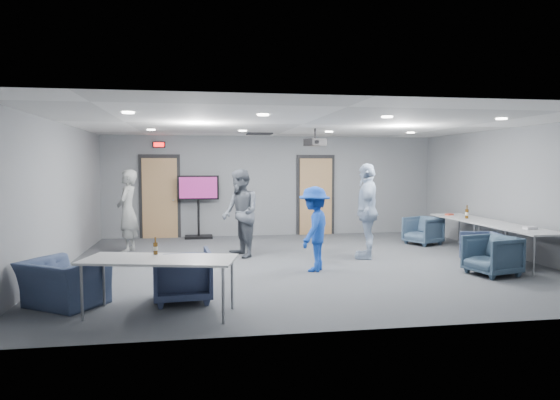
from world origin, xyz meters
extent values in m
plane|color=#3C4045|center=(0.00, 0.00, 0.00)|extent=(9.00, 9.00, 0.00)
plane|color=silver|center=(0.00, 0.00, 2.70)|extent=(9.00, 9.00, 0.00)
cube|color=slate|center=(0.00, 4.00, 1.35)|extent=(9.00, 0.02, 2.70)
cube|color=slate|center=(0.00, -4.00, 1.35)|extent=(9.00, 0.02, 2.70)
cube|color=slate|center=(-4.50, 0.00, 1.35)|extent=(0.02, 8.00, 2.70)
cube|color=slate|center=(4.50, 0.00, 1.35)|extent=(0.02, 8.00, 2.70)
cube|color=black|center=(-3.00, 3.97, 1.08)|extent=(1.06, 0.06, 2.24)
cube|color=#9E744C|center=(-3.00, 3.93, 1.05)|extent=(0.90, 0.05, 2.10)
cylinder|color=gray|center=(-2.65, 3.88, 1.00)|extent=(0.04, 0.10, 0.04)
cube|color=black|center=(1.20, 3.97, 1.08)|extent=(1.06, 0.06, 2.24)
cube|color=#9E744C|center=(1.20, 3.93, 1.05)|extent=(0.90, 0.05, 2.10)
cylinder|color=gray|center=(1.55, 3.88, 1.00)|extent=(0.04, 0.10, 0.04)
cube|color=black|center=(-3.00, 3.94, 2.45)|extent=(0.32, 0.06, 0.16)
cube|color=#FF0C0C|center=(-3.00, 3.90, 2.45)|extent=(0.26, 0.02, 0.11)
cube|color=black|center=(-0.50, 2.80, 2.69)|extent=(0.60, 0.60, 0.03)
cylinder|color=white|center=(-3.00, -1.80, 2.69)|extent=(0.18, 0.18, 0.02)
cylinder|color=white|center=(-3.00, 1.80, 2.69)|extent=(0.18, 0.18, 0.02)
cylinder|color=white|center=(-1.00, -1.80, 2.69)|extent=(0.18, 0.18, 0.02)
cylinder|color=white|center=(-1.00, 1.80, 2.69)|extent=(0.18, 0.18, 0.02)
cylinder|color=white|center=(1.00, -1.80, 2.69)|extent=(0.18, 0.18, 0.02)
cylinder|color=white|center=(1.00, 1.80, 2.69)|extent=(0.18, 0.18, 0.02)
cylinder|color=white|center=(3.00, -1.80, 2.69)|extent=(0.18, 0.18, 0.02)
cylinder|color=white|center=(3.00, 1.80, 2.69)|extent=(0.18, 0.18, 0.02)
imported|color=gray|center=(-3.54, 1.85, 0.91)|extent=(0.54, 0.73, 1.82)
imported|color=#4E545E|center=(-1.14, 0.85, 0.92)|extent=(0.93, 1.06, 1.85)
imported|color=#ACC1DE|center=(1.42, 0.33, 0.98)|extent=(0.85, 1.24, 1.95)
imported|color=#1B47B5|center=(0.07, -0.72, 0.77)|extent=(0.98, 1.14, 1.54)
imported|color=#3B5067|center=(3.35, 1.79, 0.34)|extent=(0.97, 0.96, 0.67)
imported|color=#37435F|center=(3.35, -0.77, 0.32)|extent=(0.85, 0.83, 0.64)
imported|color=#334558|center=(3.04, -1.58, 0.35)|extent=(0.91, 0.89, 0.69)
imported|color=#394364|center=(-2.23, -2.40, 0.37)|extent=(0.85, 0.87, 0.74)
imported|color=#3E4C6B|center=(-3.82, -2.40, 0.32)|extent=(1.29, 1.26, 0.64)
cube|color=#A4A6A8|center=(4.00, 0.96, 0.71)|extent=(0.81, 1.94, 0.03)
cylinder|color=gray|center=(3.68, 1.85, 0.35)|extent=(0.04, 0.04, 0.70)
cylinder|color=gray|center=(3.68, 0.07, 0.35)|extent=(0.04, 0.04, 0.70)
cylinder|color=gray|center=(4.32, 1.85, 0.35)|extent=(0.04, 0.04, 0.70)
cylinder|color=gray|center=(4.32, 0.07, 0.35)|extent=(0.04, 0.04, 0.70)
cube|color=#A4A6A8|center=(4.00, -0.94, 0.71)|extent=(0.78, 1.86, 0.03)
cylinder|color=gray|center=(3.69, -0.09, 0.35)|extent=(0.04, 0.04, 0.70)
cylinder|color=gray|center=(3.69, -1.79, 0.35)|extent=(0.04, 0.04, 0.70)
cylinder|color=gray|center=(4.31, -0.09, 0.35)|extent=(0.04, 0.04, 0.70)
cube|color=#A4A6A8|center=(-2.49, -3.00, 0.71)|extent=(2.05, 1.22, 0.03)
cylinder|color=gray|center=(-1.56, -2.89, 0.35)|extent=(0.04, 0.04, 0.70)
cylinder|color=gray|center=(-3.28, -2.49, 0.35)|extent=(0.04, 0.04, 0.70)
cylinder|color=gray|center=(-1.71, -3.51, 0.35)|extent=(0.04, 0.04, 0.70)
cylinder|color=gray|center=(-3.42, -3.11, 0.35)|extent=(0.04, 0.04, 0.70)
cylinder|color=#52330E|center=(-2.57, -2.71, 0.81)|extent=(0.06, 0.06, 0.16)
cylinder|color=#52330E|center=(-2.57, -2.71, 0.92)|extent=(0.02, 0.02, 0.07)
cylinder|color=beige|center=(-2.57, -2.71, 0.81)|extent=(0.06, 0.06, 0.05)
cylinder|color=#52330E|center=(3.90, 0.78, 0.83)|extent=(0.07, 0.07, 0.21)
cylinder|color=#52330E|center=(3.90, 0.78, 0.98)|extent=(0.03, 0.03, 0.09)
cylinder|color=beige|center=(3.90, 0.78, 0.83)|extent=(0.08, 0.08, 0.07)
cube|color=#C64831|center=(3.87, 1.50, 0.75)|extent=(0.21, 0.18, 0.04)
cube|color=silver|center=(4.07, -1.14, 0.75)|extent=(0.22, 0.16, 0.05)
cube|color=black|center=(-2.00, 3.75, 0.03)|extent=(0.72, 0.51, 0.06)
cylinder|color=black|center=(-2.00, 3.75, 0.67)|extent=(0.06, 0.06, 1.23)
cube|color=black|center=(-2.00, 3.75, 1.33)|extent=(1.07, 0.07, 0.63)
cube|color=#6A1751|center=(-2.00, 3.70, 1.33)|extent=(0.97, 0.01, 0.55)
cylinder|color=black|center=(0.46, 0.91, 2.58)|extent=(0.04, 0.04, 0.22)
cube|color=black|center=(0.46, 0.91, 2.40)|extent=(0.48, 0.45, 0.15)
cylinder|color=black|center=(0.46, 0.73, 2.40)|extent=(0.08, 0.06, 0.08)
camera|label=1|loc=(-1.99, -9.46, 1.92)|focal=32.00mm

